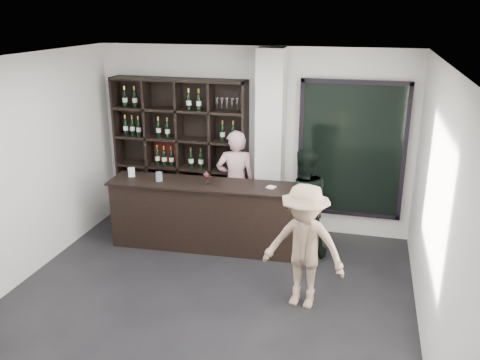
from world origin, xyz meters
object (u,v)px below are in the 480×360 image
(taster_black, at_px, (303,203))
(wine_shelf, at_px, (181,153))
(tasting_counter, at_px, (213,216))
(taster_pink, at_px, (236,182))
(customer, at_px, (304,247))

(taster_black, bearing_deg, wine_shelf, -37.65)
(wine_shelf, relative_size, taster_black, 1.49)
(wine_shelf, xyz_separation_m, tasting_counter, (0.80, -0.82, -0.69))
(taster_pink, xyz_separation_m, customer, (1.33, -1.88, -0.07))
(taster_black, distance_m, customer, 1.34)
(taster_pink, height_order, taster_black, taster_pink)
(wine_shelf, height_order, taster_pink, wine_shelf)
(taster_black, relative_size, customer, 1.05)
(taster_pink, bearing_deg, taster_black, 140.43)
(tasting_counter, relative_size, customer, 2.01)
(taster_pink, relative_size, customer, 1.09)
(customer, bearing_deg, wine_shelf, 147.89)
(taster_pink, xyz_separation_m, taster_black, (1.13, -0.55, -0.03))
(taster_pink, bearing_deg, customer, 111.69)
(wine_shelf, relative_size, customer, 1.56)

